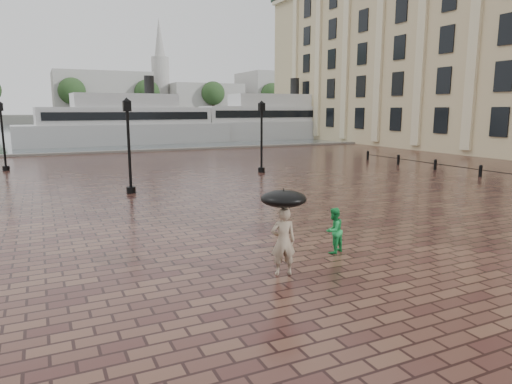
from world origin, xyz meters
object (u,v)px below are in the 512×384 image
at_px(adult_pedestrian, 283,241).
at_px(ferry_far, 275,121).
at_px(ferry_near, 126,124).
at_px(child_pedestrian, 334,230).
at_px(street_lamps, 130,138).

relative_size(adult_pedestrian, ferry_far, 0.07).
relative_size(adult_pedestrian, ferry_near, 0.07).
height_order(child_pedestrian, ferry_near, ferry_near).
bearing_deg(ferry_near, adult_pedestrian, -98.03).
distance_m(adult_pedestrian, child_pedestrian, 2.31).
bearing_deg(street_lamps, child_pedestrian, -81.97).
xyz_separation_m(ferry_near, ferry_far, (20.16, 0.99, 0.10)).
relative_size(child_pedestrian, ferry_far, 0.05).
height_order(adult_pedestrian, ferry_far, ferry_far).
relative_size(street_lamps, ferry_near, 0.63).
height_order(street_lamps, ferry_far, ferry_far).
distance_m(adult_pedestrian, ferry_near, 46.06).
bearing_deg(street_lamps, ferry_far, 49.22).
bearing_deg(street_lamps, ferry_near, 80.76).
relative_size(ferry_near, ferry_far, 0.97).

